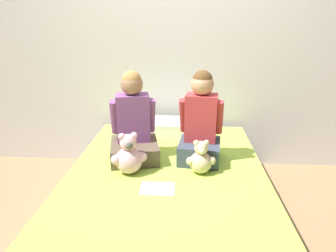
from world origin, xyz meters
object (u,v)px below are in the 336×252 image
(teddy_bear_held_by_left_child, at_px, (129,156))
(teddy_bear_held_by_right_child, at_px, (201,159))
(child_on_right, at_px, (201,124))
(pillow_at_headboard, at_px, (172,126))
(bed, at_px, (166,203))
(child_on_left, at_px, (133,126))
(sign_card, at_px, (158,189))

(teddy_bear_held_by_left_child, relative_size, teddy_bear_held_by_right_child, 1.22)
(child_on_right, distance_m, pillow_at_headboard, 0.64)
(bed, xyz_separation_m, child_on_left, (-0.26, 0.28, 0.47))
(child_on_right, relative_size, teddy_bear_held_by_left_child, 2.28)
(pillow_at_headboard, bearing_deg, bed, -90.00)
(teddy_bear_held_by_left_child, relative_size, pillow_at_headboard, 0.53)
(teddy_bear_held_by_right_child, bearing_deg, child_on_right, 83.39)
(bed, bearing_deg, sign_card, -103.48)
(bed, distance_m, child_on_right, 0.61)
(child_on_right, bearing_deg, teddy_bear_held_by_left_child, -145.22)
(child_on_left, height_order, teddy_bear_held_by_left_child, child_on_left)
(child_on_right, distance_m, teddy_bear_held_by_right_child, 0.29)
(bed, xyz_separation_m, sign_card, (-0.04, -0.17, 0.22))
(child_on_left, relative_size, teddy_bear_held_by_left_child, 2.25)
(child_on_right, xyz_separation_m, sign_card, (-0.27, -0.45, -0.27))
(pillow_at_headboard, height_order, sign_card, pillow_at_headboard)
(teddy_bear_held_by_left_child, distance_m, teddy_bear_held_by_right_child, 0.48)
(pillow_at_headboard, bearing_deg, child_on_left, -115.13)
(teddy_bear_held_by_left_child, relative_size, sign_card, 1.37)
(child_on_left, height_order, teddy_bear_held_by_right_child, child_on_left)
(teddy_bear_held_by_right_child, height_order, sign_card, teddy_bear_held_by_right_child)
(teddy_bear_held_by_right_child, distance_m, sign_card, 0.37)
(child_on_right, xyz_separation_m, teddy_bear_held_by_right_child, (-0.00, -0.23, -0.17))
(child_on_right, xyz_separation_m, teddy_bear_held_by_left_child, (-0.48, -0.25, -0.15))
(pillow_at_headboard, bearing_deg, sign_card, -92.37)
(child_on_left, xyz_separation_m, teddy_bear_held_by_left_child, (0.01, -0.26, -0.13))
(bed, relative_size, teddy_bear_held_by_right_child, 8.58)
(pillow_at_headboard, xyz_separation_m, sign_card, (-0.04, -1.01, -0.05))
(teddy_bear_held_by_right_child, distance_m, pillow_at_headboard, 0.81)
(teddy_bear_held_by_left_child, bearing_deg, bed, -23.61)
(child_on_left, distance_m, pillow_at_headboard, 0.64)
(child_on_right, distance_m, sign_card, 0.60)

